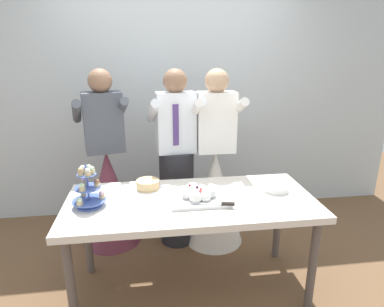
# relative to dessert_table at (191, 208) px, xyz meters

# --- Properties ---
(ground_plane) EXTENTS (8.00, 8.00, 0.00)m
(ground_plane) POSITION_rel_dessert_table_xyz_m (0.00, 0.00, -0.70)
(ground_plane) COLOR brown
(rear_wall) EXTENTS (5.20, 0.10, 2.90)m
(rear_wall) POSITION_rel_dessert_table_xyz_m (0.00, 1.46, 0.75)
(rear_wall) COLOR silver
(rear_wall) RESTS_ON ground_plane
(dessert_table) EXTENTS (1.80, 0.80, 0.78)m
(dessert_table) POSITION_rel_dessert_table_xyz_m (0.00, 0.00, 0.00)
(dessert_table) COLOR silver
(dessert_table) RESTS_ON ground_plane
(cupcake_stand) EXTENTS (0.23, 0.23, 0.31)m
(cupcake_stand) POSITION_rel_dessert_table_xyz_m (-0.71, -0.01, 0.20)
(cupcake_stand) COLOR #4C66B2
(cupcake_stand) RESTS_ON dessert_table
(main_cake_tray) EXTENTS (0.43, 0.33, 0.13)m
(main_cake_tray) POSITION_rel_dessert_table_xyz_m (0.06, -0.03, 0.12)
(main_cake_tray) COLOR silver
(main_cake_tray) RESTS_ON dessert_table
(plate_stack) EXTENTS (0.19, 0.19, 0.05)m
(plate_stack) POSITION_rel_dessert_table_xyz_m (0.67, 0.06, 0.10)
(plate_stack) COLOR white
(plate_stack) RESTS_ON dessert_table
(round_cake) EXTENTS (0.24, 0.24, 0.08)m
(round_cake) POSITION_rel_dessert_table_xyz_m (-0.31, 0.22, 0.11)
(round_cake) COLOR white
(round_cake) RESTS_ON dessert_table
(person_groom) EXTENTS (0.50, 0.52, 1.66)m
(person_groom) POSITION_rel_dessert_table_xyz_m (-0.04, 0.71, 0.05)
(person_groom) COLOR #232328
(person_groom) RESTS_ON ground_plane
(person_bride) EXTENTS (0.56, 0.56, 1.66)m
(person_bride) POSITION_rel_dessert_table_xyz_m (0.32, 0.68, -0.12)
(person_bride) COLOR white
(person_bride) RESTS_ON ground_plane
(person_guest) EXTENTS (0.58, 0.57, 1.66)m
(person_guest) POSITION_rel_dessert_table_xyz_m (-0.68, 0.80, -0.12)
(person_guest) COLOR brown
(person_guest) RESTS_ON ground_plane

